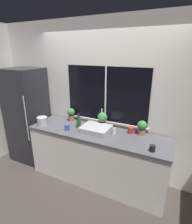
{
  "coord_description": "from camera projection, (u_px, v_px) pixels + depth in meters",
  "views": [
    {
      "loc": [
        1.12,
        -2.01,
        2.17
      ],
      "look_at": [
        -0.01,
        0.32,
        1.27
      ],
      "focal_mm": 28.0,
      "sensor_mm": 36.0,
      "label": 1
    }
  ],
  "objects": [
    {
      "name": "mug_black",
      "position": [
        152.0,
        148.0,
        2.3
      ],
      "size": [
        0.08,
        0.08,
        0.09
      ],
      "color": "black",
      "rests_on": "counter"
    },
    {
      "name": "mug_blue",
      "position": [
        67.0,
        127.0,
        2.93
      ],
      "size": [
        0.08,
        0.08,
        0.1
      ],
      "color": "#3351AD",
      "rests_on": "counter"
    },
    {
      "name": "potted_plant_center",
      "position": [
        103.0,
        118.0,
        3.02
      ],
      "size": [
        0.17,
        0.17,
        0.26
      ],
      "color": "#9E6B4C",
      "rests_on": "counter"
    },
    {
      "name": "ground_plane",
      "position": [
        88.0,
        190.0,
        2.89
      ],
      "size": [
        14.0,
        14.0,
        0.0
      ],
      "primitive_type": "plane",
      "color": "#38332D"
    },
    {
      "name": "potted_plant_left",
      "position": [
        71.0,
        114.0,
        3.29
      ],
      "size": [
        0.14,
        0.14,
        0.24
      ],
      "color": "#9E6B4C",
      "rests_on": "counter"
    },
    {
      "name": "refrigerator",
      "position": [
        28.0,
        116.0,
        3.53
      ],
      "size": [
        0.7,
        0.63,
        1.88
      ],
      "color": "#232328",
      "rests_on": "ground_plane"
    },
    {
      "name": "wall_left",
      "position": [
        41.0,
        84.0,
        4.63
      ],
      "size": [
        0.06,
        7.0,
        2.7
      ],
      "color": "silver",
      "rests_on": "ground_plane"
    },
    {
      "name": "soap_bottle",
      "position": [
        114.0,
        131.0,
        2.77
      ],
      "size": [
        0.05,
        0.05,
        0.15
      ],
      "color": "white",
      "rests_on": "counter"
    },
    {
      "name": "counter",
      "position": [
        97.0,
        156.0,
        3.01
      ],
      "size": [
        2.35,
        0.66,
        0.92
      ],
      "color": "white",
      "rests_on": "ground_plane"
    },
    {
      "name": "sink",
      "position": [
        96.0,
        129.0,
        2.88
      ],
      "size": [
        0.46,
        0.43,
        0.33
      ],
      "color": "#ADADB2",
      "rests_on": "counter"
    },
    {
      "name": "bottle_tall",
      "position": [
        79.0,
        122.0,
        3.0
      ],
      "size": [
        0.07,
        0.07,
        0.26
      ],
      "color": "#235128",
      "rests_on": "counter"
    },
    {
      "name": "mug_red",
      "position": [
        131.0,
        130.0,
        2.81
      ],
      "size": [
        0.09,
        0.09,
        0.1
      ],
      "color": "#B72D28",
      "rests_on": "counter"
    },
    {
      "name": "wall_back",
      "position": [
        106.0,
        101.0,
        3.04
      ],
      "size": [
        8.0,
        0.09,
        2.7
      ],
      "color": "silver",
      "rests_on": "ground_plane"
    },
    {
      "name": "kettle",
      "position": [
        42.0,
        121.0,
        3.13
      ],
      "size": [
        0.18,
        0.18,
        0.16
      ],
      "color": "#B2B2B7",
      "rests_on": "counter"
    },
    {
      "name": "potted_plant_right",
      "position": [
        142.0,
        127.0,
        2.74
      ],
      "size": [
        0.15,
        0.15,
        0.23
      ],
      "color": "#9E6B4C",
      "rests_on": "counter"
    }
  ]
}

